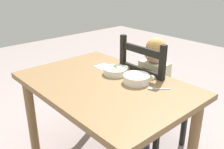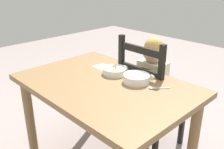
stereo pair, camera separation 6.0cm
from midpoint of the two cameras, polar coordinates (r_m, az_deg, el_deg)
dining_table at (r=1.72m, az=-2.59°, el=-5.36°), size 1.19×0.81×0.74m
dining_chair at (r=2.06m, az=7.70°, el=-5.30°), size 0.42×0.42×0.99m
child_figure at (r=1.99m, az=7.86°, el=-0.95°), size 0.32×0.31×0.97m
bowl_of_peas at (r=1.67m, az=4.62°, el=-0.86°), size 0.18×0.18×0.06m
bowl_of_carrots at (r=1.80m, az=-0.33°, el=0.87°), size 0.17×0.17×0.05m
spoon at (r=1.60m, az=8.82°, el=-3.09°), size 0.11×0.12×0.01m
paper_napkin at (r=1.95m, az=-3.18°, el=1.75°), size 0.13×0.12×0.00m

